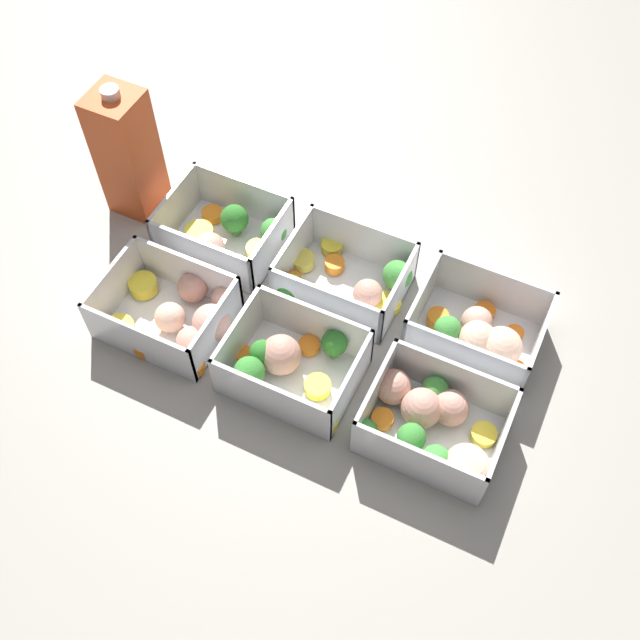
# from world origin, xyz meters

# --- Properties ---
(ground_plane) EXTENTS (4.00, 4.00, 0.00)m
(ground_plane) POSITION_xyz_m (0.00, 0.00, 0.00)
(ground_plane) COLOR gray
(container_near_left) EXTENTS (0.18, 0.15, 0.07)m
(container_near_left) POSITION_xyz_m (-0.16, -0.07, 0.02)
(container_near_left) COLOR white
(container_near_left) RESTS_ON ground_plane
(container_near_center) EXTENTS (0.17, 0.13, 0.07)m
(container_near_center) POSITION_xyz_m (-0.01, -0.07, 0.03)
(container_near_center) COLOR white
(container_near_center) RESTS_ON ground_plane
(container_near_right) EXTENTS (0.17, 0.13, 0.07)m
(container_near_right) POSITION_xyz_m (0.18, -0.08, 0.03)
(container_near_right) COLOR white
(container_near_right) RESTS_ON ground_plane
(container_far_left) EXTENTS (0.16, 0.13, 0.07)m
(container_far_left) POSITION_xyz_m (-0.18, 0.07, 0.02)
(container_far_left) COLOR white
(container_far_left) RESTS_ON ground_plane
(container_far_center) EXTENTS (0.17, 0.14, 0.07)m
(container_far_center) POSITION_xyz_m (0.00, 0.07, 0.02)
(container_far_center) COLOR white
(container_far_center) RESTS_ON ground_plane
(container_far_right) EXTENTS (0.16, 0.12, 0.07)m
(container_far_right) POSITION_xyz_m (0.19, 0.07, 0.03)
(container_far_right) COLOR white
(container_far_right) RESTS_ON ground_plane
(juice_carton) EXTENTS (0.07, 0.07, 0.20)m
(juice_carton) POSITION_xyz_m (-0.33, 0.09, 0.10)
(juice_carton) COLOR #D14C1E
(juice_carton) RESTS_ON ground_plane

